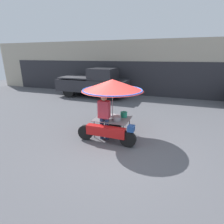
% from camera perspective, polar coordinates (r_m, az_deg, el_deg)
% --- Properties ---
extents(ground_plane, '(36.00, 36.00, 0.00)m').
position_cam_1_polar(ground_plane, '(5.68, 1.96, -11.32)').
color(ground_plane, '#56565B').
extents(shopfront_building, '(28.00, 2.06, 3.85)m').
position_cam_1_polar(shopfront_building, '(13.72, 13.90, 13.78)').
color(shopfront_building, '#B2A893').
rests_on(shopfront_building, ground).
extents(vendor_motorcycle_cart, '(2.10, 2.10, 2.03)m').
position_cam_1_polar(vendor_motorcycle_cart, '(5.91, 0.03, 6.80)').
color(vendor_motorcycle_cart, black).
rests_on(vendor_motorcycle_cart, ground).
extents(vendor_person, '(0.38, 0.22, 1.58)m').
position_cam_1_polar(vendor_person, '(5.86, -2.58, -0.94)').
color(vendor_person, navy).
rests_on(vendor_person, ground).
extents(pickup_truck, '(4.91, 1.96, 1.98)m').
position_cam_1_polar(pickup_truck, '(12.42, -5.71, 9.46)').
color(pickup_truck, black).
rests_on(pickup_truck, ground).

